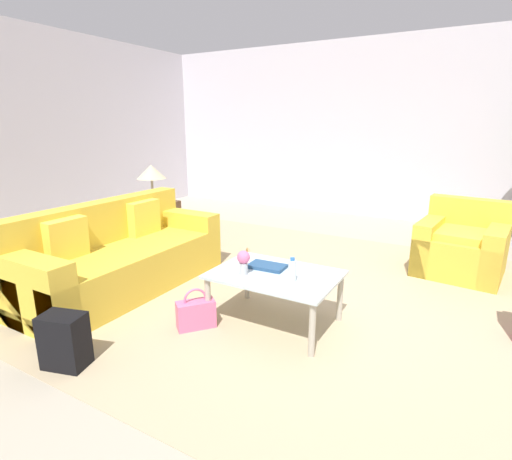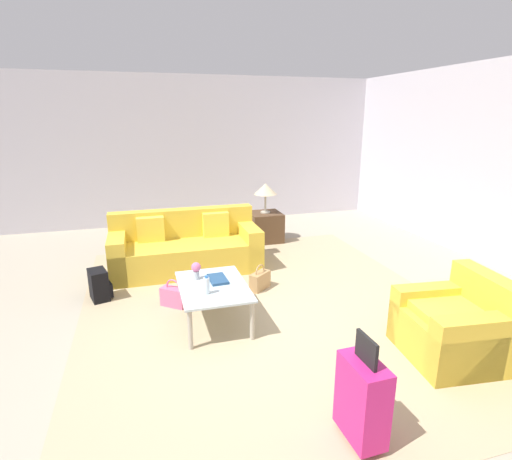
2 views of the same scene
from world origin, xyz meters
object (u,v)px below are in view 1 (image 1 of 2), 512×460
(flower_vase, at_px, (244,260))
(handbag_tan, at_px, (248,267))
(armchair, at_px, (462,248))
(side_table, at_px, (155,220))
(coffee_table_book, at_px, (267,266))
(handbag_pink, at_px, (196,314))
(water_bottle, at_px, (292,271))
(coffee_table, at_px, (275,279))
(couch, at_px, (118,259))
(backpack_black, at_px, (66,341))
(table_lamp, at_px, (151,173))

(flower_vase, distance_m, handbag_tan, 1.14)
(armchair, xyz_separation_m, flower_vase, (-1.53, -2.32, 0.29))
(side_table, bearing_deg, coffee_table_book, -27.92)
(handbag_pink, bearing_deg, handbag_tan, 98.93)
(water_bottle, height_order, handbag_tan, water_bottle)
(coffee_table_book, bearing_deg, coffee_table, -36.52)
(couch, xyz_separation_m, handbag_tan, (1.07, 0.87, -0.18))
(handbag_pink, distance_m, backpack_black, 1.00)
(couch, height_order, armchair, couch)
(water_bottle, height_order, side_table, water_bottle)
(coffee_table, relative_size, side_table, 1.81)
(backpack_black, bearing_deg, coffee_table_book, 57.20)
(armchair, relative_size, handbag_pink, 2.71)
(armchair, distance_m, coffee_table_book, 2.53)
(handbag_tan, relative_size, backpack_black, 0.89)
(flower_vase, bearing_deg, couch, 178.18)
(water_bottle, distance_m, handbag_pink, 0.91)
(coffee_table, xyz_separation_m, flower_vase, (-0.22, -0.15, 0.18))
(backpack_black, bearing_deg, water_bottle, 44.69)
(armchair, relative_size, flower_vase, 4.74)
(flower_vase, height_order, backpack_black, flower_vase)
(coffee_table_book, bearing_deg, couch, -176.69)
(couch, xyz_separation_m, coffee_table_book, (1.67, 0.18, 0.17))
(side_table, relative_size, table_lamp, 1.05)
(couch, relative_size, armchair, 2.26)
(table_lamp, bearing_deg, coffee_table, -28.18)
(armchair, bearing_deg, coffee_table_book, -124.39)
(coffee_table, distance_m, water_bottle, 0.27)
(handbag_tan, bearing_deg, couch, -140.84)
(coffee_table, relative_size, flower_vase, 5.07)
(coffee_table_book, bearing_deg, table_lamp, 149.25)
(side_table, height_order, handbag_tan, side_table)
(coffee_table_book, distance_m, backpack_black, 1.65)
(handbag_tan, bearing_deg, handbag_pink, -81.07)
(handbag_pink, height_order, backpack_black, backpack_black)
(handbag_pink, bearing_deg, backpack_black, -117.37)
(coffee_table, bearing_deg, armchair, 58.88)
(coffee_table, relative_size, coffee_table_book, 3.27)
(couch, relative_size, backpack_black, 5.50)
(table_lamp, distance_m, backpack_black, 3.41)
(couch, height_order, side_table, couch)
(water_bottle, xyz_separation_m, side_table, (-3.00, 1.60, -0.28))
(coffee_table_book, height_order, side_table, side_table)
(coffee_table_book, relative_size, table_lamp, 0.58)
(handbag_pink, bearing_deg, water_bottle, 22.02)
(table_lamp, bearing_deg, handbag_tan, -19.42)
(couch, height_order, coffee_table_book, couch)
(side_table, relative_size, handbag_tan, 1.61)
(couch, relative_size, coffee_table, 2.12)
(couch, bearing_deg, backpack_black, -56.41)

